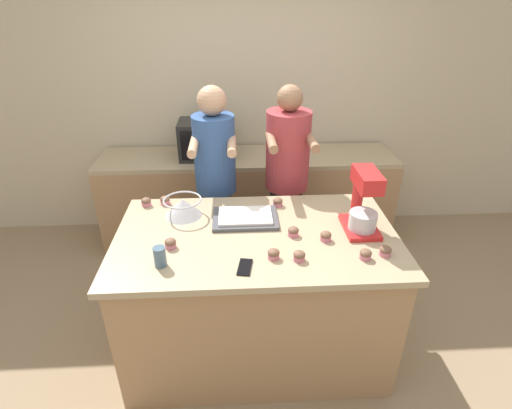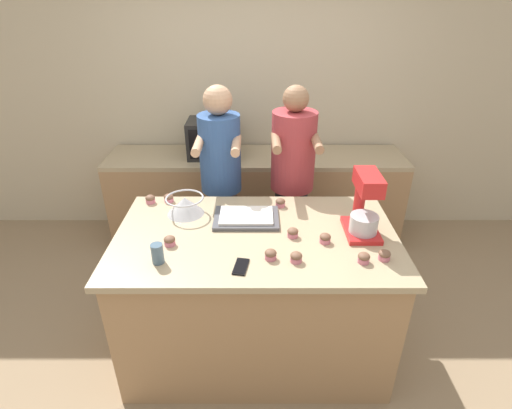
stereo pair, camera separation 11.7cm
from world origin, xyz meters
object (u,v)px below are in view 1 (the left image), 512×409
object	(u,v)px
cupcake_0	(274,254)
cupcake_5	(146,202)
stand_mixer	(363,205)
cupcake_9	(165,200)
drinking_glass	(160,257)
cupcake_6	(299,256)
mixing_bowl	(183,207)
cupcake_2	(293,231)
cupcake_4	(170,243)
cupcake_7	(326,236)
cupcake_1	(278,202)
cupcake_3	(366,254)
cupcake_8	(385,251)
person_right	(286,187)
baking_tray	(245,218)
person_left	(216,187)
cell_phone	(245,267)
microwave_oven	(204,139)

from	to	relation	value
cupcake_0	cupcake_5	xyz separation A→B (m)	(-0.83, 0.67, 0.00)
stand_mixer	cupcake_9	distance (m)	1.34
drinking_glass	cupcake_6	size ratio (longest dim) A/B	1.73
stand_mixer	mixing_bowl	world-z (taller)	stand_mixer
drinking_glass	cupcake_0	world-z (taller)	drinking_glass
cupcake_2	cupcake_4	bearing A→B (deg)	-173.07
cupcake_0	cupcake_7	distance (m)	0.37
cupcake_1	cupcake_3	bearing A→B (deg)	-56.65
cupcake_8	cupcake_5	bearing A→B (deg)	155.26
person_right	cupcake_2	xyz separation A→B (m)	(-0.06, -0.82, 0.09)
cupcake_1	cupcake_9	distance (m)	0.79
cupcake_4	cupcake_7	xyz separation A→B (m)	(0.92, 0.03, 0.00)
stand_mixer	cupcake_7	world-z (taller)	stand_mixer
person_right	cupcake_7	xyz separation A→B (m)	(0.12, -0.88, 0.09)
person_right	cupcake_7	bearing A→B (deg)	-81.98
baking_tray	cupcake_9	bearing A→B (deg)	155.48
cupcake_4	cupcake_9	xyz separation A→B (m)	(-0.11, 0.55, 0.00)
cupcake_0	cupcake_8	world-z (taller)	same
baking_tray	cupcake_5	xyz separation A→B (m)	(-0.68, 0.24, 0.01)
person_left	cupcake_5	world-z (taller)	person_left
cupcake_2	cupcake_8	distance (m)	0.54
person_right	cupcake_4	bearing A→B (deg)	-131.05
cupcake_2	cupcake_5	bearing A→B (deg)	155.57
cupcake_0	cupcake_5	distance (m)	1.06
cupcake_3	cupcake_4	size ratio (longest dim) A/B	1.00
cell_phone	cupcake_3	world-z (taller)	cupcake_3
cell_phone	cupcake_4	distance (m)	0.48
cell_phone	cupcake_8	bearing A→B (deg)	5.20
baking_tray	cupcake_4	distance (m)	0.53
cell_phone	mixing_bowl	bearing A→B (deg)	123.36
cupcake_0	cupcake_6	world-z (taller)	same
stand_mixer	baking_tray	distance (m)	0.75
cupcake_8	cupcake_7	bearing A→B (deg)	150.68
mixing_bowl	drinking_glass	distance (m)	0.55
mixing_bowl	microwave_oven	bearing A→B (deg)	86.55
cupcake_3	person_left	bearing A→B (deg)	128.81
cupcake_2	person_right	bearing A→B (deg)	85.65
cupcake_6	drinking_glass	bearing A→B (deg)	-179.54
cupcake_8	person_left	bearing A→B (deg)	133.19
microwave_oven	cupcake_9	distance (m)	1.06
microwave_oven	cupcake_1	size ratio (longest dim) A/B	6.77
person_right	baking_tray	world-z (taller)	person_right
baking_tray	cupcake_0	distance (m)	0.45
person_right	cupcake_4	world-z (taller)	person_right
cupcake_1	cupcake_8	bearing A→B (deg)	-48.62
mixing_bowl	cell_phone	size ratio (longest dim) A/B	1.65
mixing_bowl	cupcake_9	distance (m)	0.23
baking_tray	person_left	bearing A→B (deg)	108.97
baking_tray	drinking_glass	size ratio (longest dim) A/B	3.62
stand_mixer	cupcake_5	distance (m)	1.46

